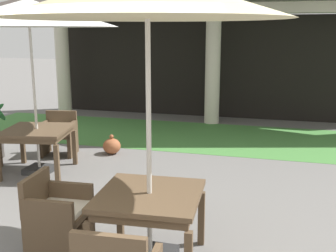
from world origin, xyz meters
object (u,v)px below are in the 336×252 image
(patio_umbrella_mid_left, at_px, (29,14))
(patio_chair_mid_left_north, at_px, (59,134))
(terracotta_urn, at_px, (112,146))
(patio_table_near_foreground, at_px, (149,202))
(patio_table_mid_left, at_px, (37,134))
(patio_chair_near_foreground_west, at_px, (56,215))

(patio_umbrella_mid_left, distance_m, patio_chair_mid_left_north, 2.41)
(patio_chair_mid_left_north, bearing_deg, terracotta_urn, -173.62)
(terracotta_urn, bearing_deg, patio_umbrella_mid_left, -119.48)
(patio_table_near_foreground, relative_size, patio_umbrella_mid_left, 0.37)
(patio_table_mid_left, relative_size, patio_umbrella_mid_left, 0.42)
(patio_table_mid_left, bearing_deg, patio_umbrella_mid_left, -71.57)
(patio_table_near_foreground, bearing_deg, patio_umbrella_mid_left, 140.41)
(patio_table_near_foreground, relative_size, terracotta_urn, 2.80)
(patio_table_near_foreground, relative_size, patio_table_mid_left, 0.90)
(patio_umbrella_mid_left, height_order, patio_chair_mid_left_north, patio_umbrella_mid_left)
(patio_table_near_foreground, height_order, patio_umbrella_mid_left, patio_umbrella_mid_left)
(patio_umbrella_mid_left, bearing_deg, terracotta_urn, 60.52)
(patio_table_near_foreground, bearing_deg, patio_chair_mid_left_north, 131.44)
(patio_chair_near_foreground_west, distance_m, patio_chair_mid_left_north, 3.73)
(patio_chair_near_foreground_west, bearing_deg, patio_table_near_foreground, 90.00)
(patio_table_near_foreground, distance_m, terracotta_urn, 4.00)
(patio_table_mid_left, xyz_separation_m, terracotta_urn, (0.75, 1.33, -0.50))
(patio_chair_mid_left_north, bearing_deg, patio_umbrella_mid_left, 90.00)
(patio_table_near_foreground, height_order, patio_table_mid_left, same)
(patio_umbrella_mid_left, xyz_separation_m, patio_chair_mid_left_north, (-0.20, 1.03, -2.18))
(patio_chair_near_foreground_west, xyz_separation_m, terracotta_urn, (-0.86, 3.56, -0.26))
(terracotta_urn, bearing_deg, patio_chair_mid_left_north, -162.64)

